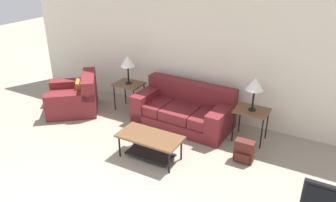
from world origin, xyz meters
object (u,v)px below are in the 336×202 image
(coffee_table, at_px, (150,142))
(side_table_right, at_px, (252,113))
(table_lamp_right, at_px, (255,85))
(armchair, at_px, (75,98))
(side_table_left, at_px, (129,86))
(couch, at_px, (184,111))
(backpack, at_px, (244,151))
(table_lamp_left, at_px, (128,62))

(coffee_table, xyz_separation_m, side_table_right, (1.30, 1.39, 0.24))
(side_table_right, distance_m, table_lamp_right, 0.55)
(armchair, bearing_deg, side_table_left, 29.85)
(couch, xyz_separation_m, armchair, (-2.38, -0.57, -0.01))
(table_lamp_right, bearing_deg, backpack, -80.96)
(armchair, relative_size, side_table_left, 2.37)
(couch, relative_size, coffee_table, 1.81)
(table_lamp_left, xyz_separation_m, backpack, (2.80, -0.72, -0.92))
(couch, distance_m, armchair, 2.45)
(table_lamp_left, height_order, backpack, table_lamp_left)
(coffee_table, bearing_deg, armchair, 161.79)
(side_table_left, bearing_deg, armchair, -150.15)
(coffee_table, bearing_deg, couch, 91.85)
(side_table_right, bearing_deg, armchair, -170.92)
(armchair, distance_m, side_table_right, 3.78)
(side_table_right, height_order, backpack, side_table_right)
(coffee_table, relative_size, side_table_left, 1.74)
(side_table_left, height_order, side_table_right, same)
(table_lamp_right, bearing_deg, table_lamp_left, 180.00)
(side_table_right, bearing_deg, coffee_table, -132.96)
(table_lamp_right, relative_size, backpack, 1.58)
(couch, height_order, coffee_table, couch)
(couch, xyz_separation_m, side_table_right, (1.34, 0.03, 0.26))
(coffee_table, relative_size, table_lamp_right, 1.78)
(couch, height_order, side_table_right, couch)
(couch, relative_size, table_lamp_left, 3.22)
(coffee_table, distance_m, table_lamp_left, 2.12)
(side_table_left, bearing_deg, coffee_table, -45.07)
(coffee_table, bearing_deg, table_lamp_left, 134.93)
(couch, distance_m, coffee_table, 1.37)
(side_table_right, bearing_deg, backpack, -80.96)
(armchair, height_order, side_table_left, armchair)
(table_lamp_left, bearing_deg, coffee_table, -45.07)
(couch, distance_m, side_table_left, 1.37)
(couch, bearing_deg, table_lamp_left, 178.73)
(table_lamp_right, bearing_deg, couch, -178.72)
(side_table_right, relative_size, table_lamp_right, 1.02)
(side_table_left, bearing_deg, backpack, -14.35)
(coffee_table, bearing_deg, table_lamp_right, 47.04)
(coffee_table, distance_m, table_lamp_right, 2.06)
(couch, bearing_deg, side_table_right, 1.28)
(armchair, distance_m, table_lamp_left, 1.45)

